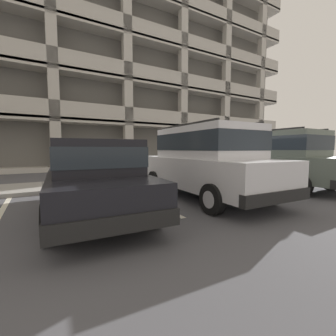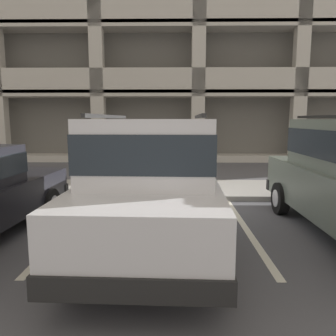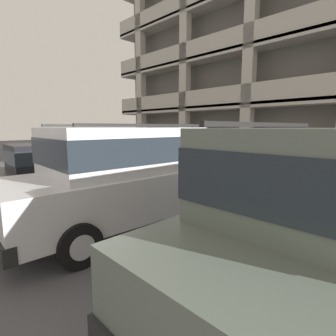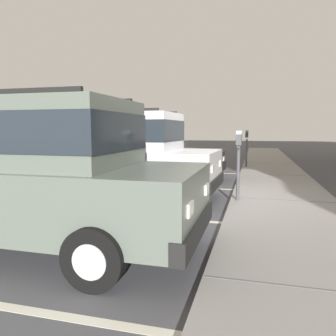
# 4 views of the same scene
# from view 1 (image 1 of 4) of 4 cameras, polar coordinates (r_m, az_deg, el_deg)

# --- Properties ---
(ground_plane) EXTENTS (80.00, 80.00, 0.10)m
(ground_plane) POSITION_cam_1_polar(r_m,az_deg,el_deg) (8.59, -1.24, -4.69)
(ground_plane) COLOR #4C4C51
(sidewalk) EXTENTS (40.00, 2.20, 0.12)m
(sidewalk) POSITION_cam_1_polar(r_m,az_deg,el_deg) (9.72, -4.93, -2.93)
(sidewalk) COLOR gray
(sidewalk) RESTS_ON ground_plane
(parking_stall_lines) EXTENTS (13.01, 4.80, 0.01)m
(parking_stall_lines) POSITION_cam_1_polar(r_m,az_deg,el_deg) (8.40, 13.19, -4.68)
(parking_stall_lines) COLOR silver
(parking_stall_lines) RESTS_ON ground_plane
(silver_suv) EXTENTS (2.14, 4.84, 2.03)m
(silver_suv) POSITION_cam_1_polar(r_m,az_deg,el_deg) (6.40, 9.46, 2.21)
(silver_suv) COLOR silver
(silver_suv) RESTS_ON ground_plane
(red_sedan) EXTENTS (2.04, 4.58, 1.54)m
(red_sedan) POSITION_cam_1_polar(r_m,az_deg,el_deg) (4.92, -18.36, -1.89)
(red_sedan) COLOR black
(red_sedan) RESTS_ON ground_plane
(dark_hatchback) EXTENTS (2.03, 4.78, 2.03)m
(dark_hatchback) POSITION_cam_1_polar(r_m,az_deg,el_deg) (9.09, 25.76, 2.56)
(dark_hatchback) COLOR #5B665B
(dark_hatchback) RESTS_ON ground_plane
(parking_meter_near) EXTENTS (0.35, 0.12, 1.46)m
(parking_meter_near) POSITION_cam_1_polar(r_m,az_deg,el_deg) (8.89, -1.00, 3.76)
(parking_meter_near) COLOR #47474C
(parking_meter_near) RESTS_ON sidewalk
(parking_garage) EXTENTS (32.00, 10.00, 19.25)m
(parking_garage) POSITION_cam_1_polar(r_m,az_deg,el_deg) (22.38, -15.35, 24.71)
(parking_garage) COLOR #64625C
(parking_garage) RESTS_ON ground_plane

